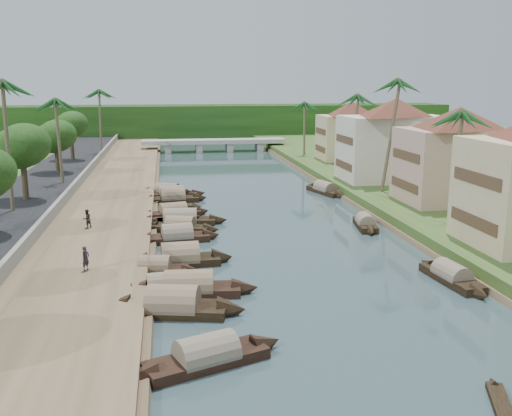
{
  "coord_description": "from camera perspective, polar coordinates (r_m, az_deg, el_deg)",
  "views": [
    {
      "loc": [
        -9.51,
        -40.15,
        13.25
      ],
      "look_at": [
        -1.45,
        10.37,
        2.0
      ],
      "focal_mm": 40.0,
      "sensor_mm": 36.0,
      "label": 1
    }
  ],
  "objects": [
    {
      "name": "ground",
      "position": [
        43.34,
        4.08,
        -5.43
      ],
      "size": [
        220.0,
        220.0,
        0.0
      ],
      "primitive_type": "plane",
      "color": "#33474C",
      "rests_on": "ground"
    },
    {
      "name": "left_bank",
      "position": [
        61.85,
        -14.88,
        -0.01
      ],
      "size": [
        10.0,
        180.0,
        0.8
      ],
      "primitive_type": "cube",
      "color": "brown",
      "rests_on": "ground"
    },
    {
      "name": "right_bank",
      "position": [
        67.76,
        16.01,
        1.16
      ],
      "size": [
        16.0,
        180.0,
        1.2
      ],
      "primitive_type": "cube",
      "color": "#355321",
      "rests_on": "ground"
    },
    {
      "name": "road",
      "position": [
        63.25,
        -22.57,
        -0.01
      ],
      "size": [
        8.0,
        180.0,
        1.4
      ],
      "primitive_type": "cube",
      "color": "black",
      "rests_on": "ground"
    },
    {
      "name": "retaining_wall",
      "position": [
        62.24,
        -18.77,
        0.71
      ],
      "size": [
        0.4,
        180.0,
        1.1
      ],
      "primitive_type": "cube",
      "color": "slate",
      "rests_on": "left_bank"
    },
    {
      "name": "treeline",
      "position": [
        140.78,
        -5.23,
        8.58
      ],
      "size": [
        120.0,
        14.0,
        8.0
      ],
      "color": "#14340E",
      "rests_on": "ground"
    },
    {
      "name": "bridge",
      "position": [
        113.14,
        -4.22,
        6.52
      ],
      "size": [
        28.0,
        4.0,
        2.4
      ],
      "color": "#9E9E94",
      "rests_on": "ground"
    },
    {
      "name": "building_mid",
      "position": [
        62.08,
        19.47,
        5.11
      ],
      "size": [
        14.11,
        14.11,
        9.7
      ],
      "color": "tan",
      "rests_on": "right_bank"
    },
    {
      "name": "building_far",
      "position": [
        74.19,
        13.67,
        6.74
      ],
      "size": [
        15.59,
        15.59,
        10.2
      ],
      "color": "beige",
      "rests_on": "right_bank"
    },
    {
      "name": "building_distant",
      "position": [
        93.25,
        9.5,
        7.7
      ],
      "size": [
        12.62,
        12.62,
        9.2
      ],
      "color": "beige",
      "rests_on": "right_bank"
    },
    {
      "name": "sampan_0",
      "position": [
        28.26,
        -4.96,
        -14.66
      ],
      "size": [
        8.5,
        4.62,
        2.22
      ],
      "rotation": [
        0.0,
        0.0,
        0.37
      ],
      "color": "black",
      "rests_on": "ground"
    },
    {
      "name": "sampan_1",
      "position": [
        34.23,
        -8.29,
        -9.74
      ],
      "size": [
        9.06,
        3.92,
        2.58
      ],
      "rotation": [
        0.0,
        0.0,
        -0.22
      ],
      "color": "black",
      "rests_on": "ground"
    },
    {
      "name": "sampan_2",
      "position": [
        37.0,
        -6.71,
        -7.98
      ],
      "size": [
        9.24,
        2.64,
        2.38
      ],
      "rotation": [
        0.0,
        0.0,
        -0.09
      ],
      "color": "black",
      "rests_on": "ground"
    },
    {
      "name": "sampan_3",
      "position": [
        37.34,
        -8.91,
        -7.87
      ],
      "size": [
        7.42,
        2.2,
        2.0
      ],
      "rotation": [
        0.0,
        0.0,
        0.1
      ],
      "color": "black",
      "rests_on": "ground"
    },
    {
      "name": "sampan_4",
      "position": [
        41.16,
        -10.06,
        -5.98
      ],
      "size": [
        6.59,
        2.64,
        1.88
      ],
      "rotation": [
        0.0,
        0.0,
        -0.2
      ],
      "color": "black",
      "rests_on": "ground"
    },
    {
      "name": "sampan_5",
      "position": [
        42.95,
        -7.58,
        -5.09
      ],
      "size": [
        8.26,
        2.56,
        2.56
      ],
      "rotation": [
        0.0,
        0.0,
        0.05
      ],
      "color": "black",
      "rests_on": "ground"
    },
    {
      "name": "sampan_6",
      "position": [
        49.15,
        -7.88,
        -2.86
      ],
      "size": [
        7.7,
        2.53,
        2.26
      ],
      "rotation": [
        0.0,
        0.0,
        0.11
      ],
      "color": "black",
      "rests_on": "ground"
    },
    {
      "name": "sampan_7",
      "position": [
        52.38,
        -7.56,
        -1.9
      ],
      "size": [
        7.54,
        3.99,
        2.02
      ],
      "rotation": [
        0.0,
        0.0,
        -0.35
      ],
      "color": "black",
      "rests_on": "ground"
    },
    {
      "name": "sampan_8",
      "position": [
        55.22,
        -8.04,
        -1.17
      ],
      "size": [
        6.33,
        2.69,
        1.95
      ],
      "rotation": [
        0.0,
        0.0,
        0.2
      ],
      "color": "black",
      "rests_on": "ground"
    },
    {
      "name": "sampan_9",
      "position": [
        54.99,
        -7.58,
        -1.2
      ],
      "size": [
        9.35,
        2.47,
        2.32
      ],
      "rotation": [
        0.0,
        0.0,
        -0.08
      ],
      "color": "black",
      "rests_on": "ground"
    },
    {
      "name": "sampan_10",
      "position": [
        58.11,
        -8.27,
        -0.49
      ],
      "size": [
        7.85,
        3.33,
        2.13
      ],
      "rotation": [
        0.0,
        0.0,
        0.23
      ],
      "color": "black",
      "rests_on": "ground"
    },
    {
      "name": "sampan_11",
      "position": [
        65.4,
        -8.3,
        0.96
      ],
      "size": [
        8.05,
        2.4,
        2.27
      ],
      "rotation": [
        0.0,
        0.0,
        0.08
      ],
      "color": "black",
      "rests_on": "ground"
    },
    {
      "name": "sampan_12",
      "position": [
        67.98,
        -8.49,
        1.38
      ],
      "size": [
        8.56,
        2.64,
        2.03
      ],
      "rotation": [
        0.0,
        0.0,
        0.14
      ],
      "color": "black",
      "rests_on": "ground"
    },
    {
      "name": "sampan_13",
      "position": [
        69.26,
        -8.89,
        1.57
      ],
      "size": [
        8.06,
        4.61,
        2.2
      ],
      "rotation": [
        0.0,
        0.0,
        -0.39
      ],
      "color": "black",
      "rests_on": "ground"
    },
    {
      "name": "sampan_14",
      "position": [
        41.13,
        18.97,
        -6.5
      ],
      "size": [
        2.25,
        8.03,
        1.96
      ],
      "rotation": [
        0.0,
        0.0,
        1.67
      ],
      "color": "black",
      "rests_on": "ground"
    },
    {
      "name": "sampan_15",
      "position": [
        54.17,
        10.88,
        -1.54
      ],
      "size": [
        2.35,
        6.88,
        1.86
      ],
      "rotation": [
        0.0,
        0.0,
        1.42
      ],
      "color": "black",
      "rests_on": "ground"
    },
    {
      "name": "sampan_16",
      "position": [
        70.39,
        6.93,
        1.8
      ],
      "size": [
        3.95,
        8.79,
        2.13
      ],
      "rotation": [
        0.0,
        0.0,
        1.85
      ],
      "color": "black",
      "rests_on": "ground"
    },
    {
      "name": "canoe_0",
      "position": [
        26.86,
        23.43,
        -18.03
      ],
      "size": [
        2.62,
        5.28,
        0.71
      ],
      "rotation": [
        0.0,
        0.0,
        1.2
      ],
      "color": "black",
      "rests_on": "ground"
    },
    {
      "name": "canoe_1",
      "position": [
        39.74,
        -9.69,
        -7.11
      ],
      "size": [
        4.58,
        1.74,
        0.73
      ],
      "rotation": [
        0.0,
        0.0,
        -0.23
      ],
      "color": "black",
      "rests_on": "ground"
    },
    {
      "name": "canoe_2",
      "position": [
        62.96,
        -8.08,
        0.22
      ],
      "size": [
        5.96,
        2.66,
        0.87
      ],
      "rotation": [
        0.0,
        0.0,
        -0.31
      ],
      "color": "black",
      "rests_on": "ground"
    },
    {
      "name": "palm_1",
      "position": [
        53.7,
        19.55,
        8.73
      ],
      "size": [
        3.2,
        3.2,
        11.04
      ],
      "color": "brown",
      "rests_on": "ground"
    },
    {
      "name": "palm_2",
      "position": [
        65.46,
        13.22,
        12.0
      ],
      "size": [
        3.2,
        3.2,
        13.81
      ],
      "color": "brown",
      "rests_on": "ground"
    },
    {
      "name": "palm_3",
      "position": [
        80.37,
        9.62,
        10.82
      ],
      "size": [
        3.2,
        3.2,
        11.86
      ],
      "color": "brown",
      "rests_on": "ground"
    },
    {
      "name": "palm_5",
      "position": [
        57.65,
        -24.1,
        11.1
      ],
      "size": [
        3.2,
        3.2,
        13.46
      ],
      "color": "brown",
      "rests_on": "ground"
    },
    {
      "name": "palm_6",
      "position": [
        72.23,
        -19.32,
        9.95
      ],
      "size": [
        3.2,
        3.2,
        11.4
      ],
      "color": "brown",
      "rests_on": "ground"
    },
    {
      "name": "palm_7",
      "position": [
        97.92,
        4.92,
        10.28
      ],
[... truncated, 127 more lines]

